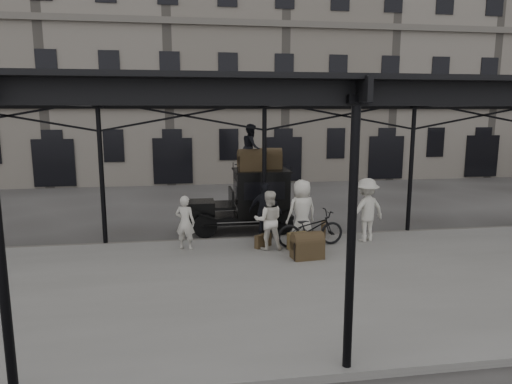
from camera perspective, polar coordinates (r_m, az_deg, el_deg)
ground at (r=13.14m, az=2.52°, el=-8.49°), size 120.00×120.00×0.00m
platform at (r=11.28m, az=4.54°, el=-11.31°), size 28.00×8.00×0.15m
canopy at (r=10.79m, az=4.53°, el=12.25°), size 22.50×9.00×4.74m
building_frontage at (r=30.45m, az=-4.25°, el=15.34°), size 64.00×8.00×14.00m
taxi at (r=15.99m, az=-0.50°, el=-0.67°), size 3.65×1.55×2.18m
porter_left at (r=13.57m, az=-8.85°, el=-3.80°), size 0.69×0.58×1.61m
porter_midleft at (r=13.41m, az=1.58°, el=-3.54°), size 0.91×0.74×1.76m
porter_centre at (r=14.06m, az=5.74°, el=-2.46°), size 1.10×0.86×1.99m
porter_official at (r=14.39m, az=1.19°, el=-2.44°), size 1.16×0.89×1.83m
porter_right at (r=14.65m, az=13.61°, el=-2.19°), size 1.44×1.08×1.99m
bicycle at (r=13.90m, az=6.82°, el=-4.52°), size 2.15×0.94×1.09m
porter_roof at (r=15.65m, az=-0.58°, el=5.63°), size 0.72×0.86×1.58m
steamer_trunk_roof_near at (r=15.54m, az=-0.68°, el=3.82°), size 0.89×0.59×0.62m
steamer_trunk_roof_far at (r=16.11m, az=1.75°, el=4.01°), size 0.89×0.60×0.61m
steamer_trunk_platform at (r=12.81m, az=6.43°, el=-6.88°), size 0.91×0.62×0.63m
wicker_hamper at (r=13.54m, az=5.43°, el=-6.20°), size 0.69×0.59×0.50m
suitcase_upright at (r=15.18m, az=8.41°, el=-4.57°), size 0.32×0.62×0.45m
suitcase_flat at (r=13.77m, az=0.89°, el=-6.09°), size 0.57×0.48×0.40m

